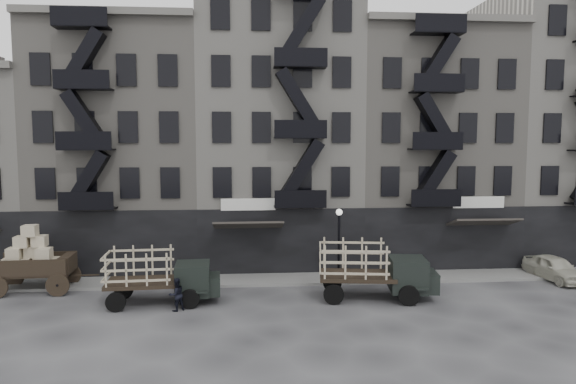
{
  "coord_description": "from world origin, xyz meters",
  "views": [
    {
      "loc": [
        -2.03,
        -25.12,
        7.93
      ],
      "look_at": [
        0.28,
        4.0,
        5.1
      ],
      "focal_mm": 32.0,
      "sensor_mm": 36.0,
      "label": 1
    }
  ],
  "objects": [
    {
      "name": "ground",
      "position": [
        0.0,
        0.0,
        0.0
      ],
      "size": [
        140.0,
        140.0,
        0.0
      ],
      "primitive_type": "plane",
      "color": "#38383A",
      "rests_on": "ground"
    },
    {
      "name": "sidewalk",
      "position": [
        0.0,
        3.75,
        0.07
      ],
      "size": [
        55.0,
        2.5,
        0.15
      ],
      "primitive_type": "cube",
      "color": "slate",
      "rests_on": "ground"
    },
    {
      "name": "building_midwest",
      "position": [
        -10.0,
        9.83,
        7.5
      ],
      "size": [
        10.0,
        11.35,
        16.2
      ],
      "color": "gray",
      "rests_on": "ground"
    },
    {
      "name": "building_center",
      "position": [
        -0.0,
        9.82,
        8.5
      ],
      "size": [
        10.0,
        11.35,
        18.2
      ],
      "color": "#B0ACA2",
      "rests_on": "ground"
    },
    {
      "name": "building_mideast",
      "position": [
        10.0,
        9.83,
        7.5
      ],
      "size": [
        10.0,
        11.35,
        16.2
      ],
      "color": "gray",
      "rests_on": "ground"
    },
    {
      "name": "building_east",
      "position": [
        20.0,
        9.82,
        9.0
      ],
      "size": [
        10.0,
        11.35,
        19.2
      ],
      "color": "#B0ACA2",
      "rests_on": "ground"
    },
    {
      "name": "lamp_post",
      "position": [
        3.0,
        2.6,
        2.78
      ],
      "size": [
        0.36,
        0.36,
        4.28
      ],
      "color": "black",
      "rests_on": "ground"
    },
    {
      "name": "wagon",
      "position": [
        -13.51,
        2.6,
        2.03
      ],
      "size": [
        4.28,
        2.42,
        3.55
      ],
      "rotation": [
        0.0,
        0.0,
        0.04
      ],
      "color": "black",
      "rests_on": "ground"
    },
    {
      "name": "stake_truck_west",
      "position": [
        -6.39,
        0.01,
        1.56
      ],
      "size": [
        5.57,
        2.52,
        2.74
      ],
      "rotation": [
        0.0,
        0.0,
        0.05
      ],
      "color": "black",
      "rests_on": "ground"
    },
    {
      "name": "stake_truck_east",
      "position": [
        4.31,
        -0.02,
        1.68
      ],
      "size": [
        6.08,
        3.06,
        2.94
      ],
      "rotation": [
        0.0,
        0.0,
        -0.13
      ],
      "color": "black",
      "rests_on": "ground"
    },
    {
      "name": "car_east",
      "position": [
        15.62,
        2.6,
        0.71
      ],
      "size": [
        2.15,
        4.33,
        1.42
      ],
      "primitive_type": "imported",
      "rotation": [
        0.0,
        0.0,
        0.12
      ],
      "color": "beige",
      "rests_on": "ground"
    },
    {
      "name": "pedestrian_mid",
      "position": [
        -5.42,
        -1.2,
        0.79
      ],
      "size": [
        0.97,
        0.93,
        1.57
      ],
      "primitive_type": "imported",
      "rotation": [
        0.0,
        0.0,
        3.78
      ],
      "color": "black",
      "rests_on": "ground"
    }
  ]
}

